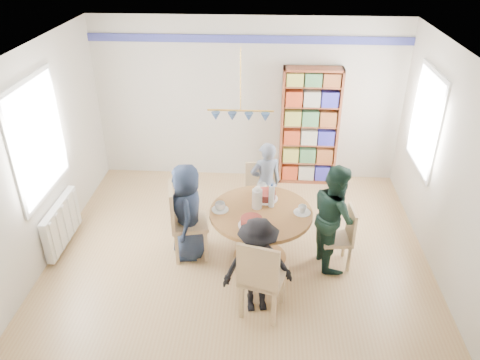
# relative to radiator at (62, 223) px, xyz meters

# --- Properties ---
(ground) EXTENTS (5.00, 5.00, 0.00)m
(ground) POSITION_rel_radiator_xyz_m (2.42, -0.30, -0.35)
(ground) COLOR tan
(room_shell) EXTENTS (5.00, 5.00, 5.00)m
(room_shell) POSITION_rel_radiator_xyz_m (2.16, 0.57, 1.30)
(room_shell) COLOR white
(room_shell) RESTS_ON ground
(radiator) EXTENTS (0.12, 1.00, 0.60)m
(radiator) POSITION_rel_radiator_xyz_m (0.00, 0.00, 0.00)
(radiator) COLOR silver
(radiator) RESTS_ON ground
(dining_table) EXTENTS (1.30, 1.30, 0.75)m
(dining_table) POSITION_rel_radiator_xyz_m (2.70, -0.15, 0.21)
(dining_table) COLOR brown
(dining_table) RESTS_ON ground
(chair_left) EXTENTS (0.55, 0.55, 1.05)m
(chair_left) POSITION_rel_radiator_xyz_m (1.68, -0.12, 0.23)
(chair_left) COLOR tan
(chair_left) RESTS_ON ground
(chair_right) EXTENTS (0.40, 0.40, 0.84)m
(chair_right) POSITION_rel_radiator_xyz_m (3.73, -0.19, 0.11)
(chair_right) COLOR tan
(chair_right) RESTS_ON ground
(chair_far) EXTENTS (0.44, 0.44, 0.86)m
(chair_far) POSITION_rel_radiator_xyz_m (2.65, 0.89, 0.12)
(chair_far) COLOR tan
(chair_far) RESTS_ON ground
(chair_near) EXTENTS (0.57, 0.57, 1.05)m
(chair_near) POSITION_rel_radiator_xyz_m (2.72, -1.16, 0.23)
(chair_near) COLOR tan
(chair_near) RESTS_ON ground
(person_left) EXTENTS (0.53, 0.72, 1.34)m
(person_left) POSITION_rel_radiator_xyz_m (1.75, -0.10, 0.32)
(person_left) COLOR #1C263E
(person_left) RESTS_ON ground
(person_right) EXTENTS (0.66, 0.78, 1.41)m
(person_right) POSITION_rel_radiator_xyz_m (3.62, -0.14, 0.36)
(person_right) COLOR #162D24
(person_right) RESTS_ON ground
(person_far) EXTENTS (0.53, 0.43, 1.27)m
(person_far) POSITION_rel_radiator_xyz_m (2.75, 0.77, 0.28)
(person_far) COLOR gray
(person_far) RESTS_ON ground
(person_near) EXTENTS (0.85, 0.59, 1.21)m
(person_near) POSITION_rel_radiator_xyz_m (2.68, -1.05, 0.26)
(person_near) COLOR black
(person_near) RESTS_ON ground
(bookshelf) EXTENTS (0.94, 0.28, 1.97)m
(bookshelf) POSITION_rel_radiator_xyz_m (3.43, 2.04, 0.62)
(bookshelf) COLOR brown
(bookshelf) RESTS_ON ground
(tableware) EXTENTS (1.24, 1.24, 0.33)m
(tableware) POSITION_rel_radiator_xyz_m (2.67, -0.12, 0.47)
(tableware) COLOR white
(tableware) RESTS_ON dining_table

